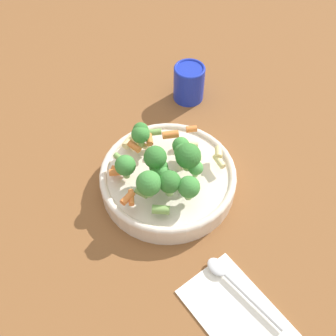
% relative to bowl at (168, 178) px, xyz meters
% --- Properties ---
extents(ground_plane, '(3.00, 3.00, 0.00)m').
position_rel_bowl_xyz_m(ground_plane, '(0.00, 0.00, -0.02)').
color(ground_plane, brown).
extents(bowl, '(0.25, 0.25, 0.04)m').
position_rel_bowl_xyz_m(bowl, '(0.00, 0.00, 0.00)').
color(bowl, beige).
rests_on(bowl, ground_plane).
extents(pasta_salad, '(0.19, 0.21, 0.07)m').
position_rel_bowl_xyz_m(pasta_salad, '(-0.01, 0.01, 0.06)').
color(pasta_salad, '#8CB766').
rests_on(pasta_salad, bowl).
extents(cup, '(0.07, 0.07, 0.08)m').
position_rel_bowl_xyz_m(cup, '(0.21, -0.15, 0.02)').
color(cup, '#192DAD').
rests_on(cup, ground_plane).
extents(napkin, '(0.19, 0.14, 0.01)m').
position_rel_bowl_xyz_m(napkin, '(-0.26, 0.01, -0.02)').
color(napkin, white).
rests_on(napkin, ground_plane).
extents(spoon, '(0.15, 0.06, 0.01)m').
position_rel_bowl_xyz_m(spoon, '(-0.21, -0.01, -0.01)').
color(spoon, silver).
rests_on(spoon, napkin).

